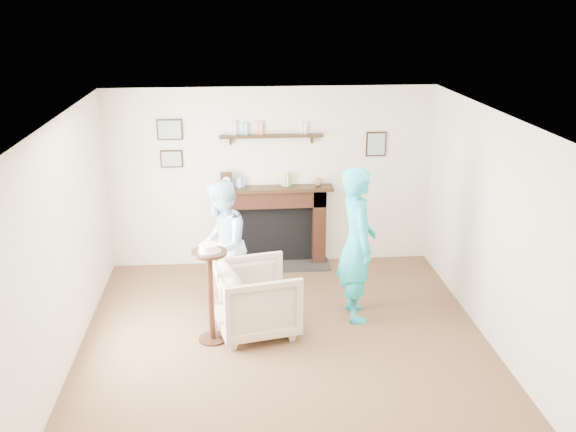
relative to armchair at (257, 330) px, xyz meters
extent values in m
plane|color=brown|center=(0.30, -0.48, 0.00)|extent=(5.00, 5.00, 0.00)
cube|color=beige|center=(0.30, 2.02, 1.25)|extent=(4.50, 0.04, 2.50)
cube|color=beige|center=(-1.95, -0.48, 1.25)|extent=(0.04, 5.00, 2.50)
cube|color=beige|center=(2.55, -0.48, 1.25)|extent=(0.04, 5.00, 2.50)
cube|color=white|center=(0.30, -0.48, 2.50)|extent=(4.50, 5.00, 0.04)
cube|color=black|center=(-0.36, 1.92, 0.55)|extent=(0.18, 0.20, 1.10)
cube|color=black|center=(0.96, 1.92, 0.55)|extent=(0.18, 0.20, 1.10)
cube|color=black|center=(0.30, 1.92, 0.98)|extent=(1.50, 0.20, 0.24)
cube|color=black|center=(0.30, 1.99, 0.43)|extent=(1.14, 0.06, 0.86)
cube|color=#292825|center=(0.30, 1.80, 0.01)|extent=(1.60, 0.44, 0.03)
cube|color=black|center=(0.30, 1.89, 1.12)|extent=(1.68, 0.26, 0.05)
cube|color=black|center=(0.30, 1.95, 1.85)|extent=(1.40, 0.15, 0.03)
cube|color=black|center=(-1.05, 2.01, 1.95)|extent=(0.34, 0.03, 0.28)
cube|color=black|center=(-1.05, 2.01, 1.55)|extent=(0.30, 0.03, 0.24)
cube|color=black|center=(1.75, 2.01, 1.70)|extent=(0.28, 0.03, 0.34)
cube|color=black|center=(-0.32, 1.89, 1.26)|extent=(0.16, 0.09, 0.22)
cylinder|color=white|center=(-0.32, 1.84, 1.27)|extent=(0.11, 0.01, 0.11)
sphere|color=#2C8632|center=(0.94, 1.89, 1.21)|extent=(0.12, 0.12, 0.12)
imported|color=tan|center=(0.00, 0.00, 0.00)|extent=(1.04, 1.02, 0.80)
imported|color=#C9D8FC|center=(-0.39, 0.66, 0.00)|extent=(0.70, 0.85, 1.60)
imported|color=#1FB3B0|center=(1.18, 0.27, 0.00)|extent=(0.47, 0.69, 1.83)
cylinder|color=black|center=(-0.50, -0.17, 0.01)|extent=(0.31, 0.31, 0.02)
cylinder|color=black|center=(-0.50, -0.17, 0.53)|extent=(0.07, 0.07, 1.01)
cylinder|color=black|center=(-0.50, -0.17, 1.05)|extent=(0.38, 0.38, 0.03)
cylinder|color=silver|center=(-0.50, -0.17, 1.07)|extent=(0.26, 0.26, 0.01)
cylinder|color=white|center=(-0.50, -0.17, 1.11)|extent=(0.20, 0.20, 0.07)
cylinder|color=#FFE5A1|center=(-0.50, -0.17, 1.17)|extent=(0.01, 0.01, 0.06)
sphere|color=orange|center=(-0.50, -0.17, 1.21)|extent=(0.02, 0.02, 0.02)
camera|label=1|loc=(-0.20, -6.53, 3.63)|focal=40.00mm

